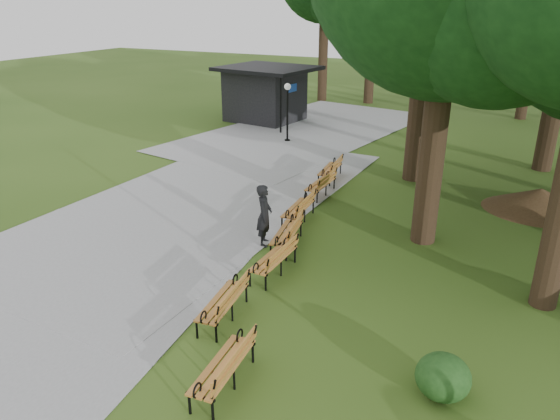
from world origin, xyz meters
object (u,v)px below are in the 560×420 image
at_px(lamp_post, 288,100).
at_px(bench_3, 286,233).
at_px(dirt_mound, 540,200).
at_px(bench_0, 223,366).
at_px(kiosk, 265,94).
at_px(bench_5, 320,184).
at_px(bench_1, 223,302).
at_px(bench_6, 330,169).
at_px(person, 264,215).
at_px(bench_2, 273,259).
at_px(bench_4, 298,208).

distance_m(lamp_post, bench_3, 12.06).
xyz_separation_m(dirt_mound, bench_0, (-4.88, -11.92, 0.04)).
relative_size(kiosk, dirt_mound, 1.65).
bearing_deg(bench_5, dirt_mound, 104.76).
xyz_separation_m(lamp_post, bench_0, (6.58, -16.54, -1.63)).
bearing_deg(bench_3, bench_1, -5.58).
bearing_deg(bench_6, kiosk, -144.99).
bearing_deg(lamp_post, kiosk, 130.34).
bearing_deg(person, bench_5, -18.30).
bearing_deg(bench_6, bench_5, 4.63).
height_order(bench_1, bench_2, same).
bearing_deg(bench_5, kiosk, -143.15).
relative_size(bench_0, bench_5, 1.00).
distance_m(bench_0, bench_1, 2.18).
distance_m(kiosk, bench_3, 16.91).
height_order(bench_0, bench_3, same).
height_order(bench_3, bench_6, same).
distance_m(bench_2, bench_5, 6.02).
height_order(person, kiosk, kiosk).
bearing_deg(bench_4, dirt_mound, 118.52).
bearing_deg(kiosk, bench_5, -45.07).
bearing_deg(bench_6, bench_1, 2.07).
xyz_separation_m(bench_1, bench_4, (-0.79, 5.75, 0.00)).
height_order(kiosk, bench_0, kiosk).
bearing_deg(dirt_mound, person, -138.07).
bearing_deg(bench_6, bench_4, 2.04).
bearing_deg(dirt_mound, bench_5, -165.51).
relative_size(dirt_mound, bench_6, 1.57).
relative_size(kiosk, bench_5, 2.60).
relative_size(bench_3, bench_6, 1.00).
xyz_separation_m(bench_2, bench_5, (-1.11, 5.91, 0.00)).
height_order(kiosk, bench_5, kiosk).
height_order(dirt_mound, bench_1, bench_1).
xyz_separation_m(bench_5, bench_6, (-0.33, 1.80, 0.00)).
bearing_deg(bench_1, kiosk, -162.33).
relative_size(lamp_post, bench_5, 1.50).
distance_m(kiosk, bench_4, 15.08).
bearing_deg(bench_0, bench_3, -170.50).
distance_m(bench_4, bench_5, 2.50).
relative_size(bench_2, bench_5, 1.00).
distance_m(bench_0, bench_5, 10.32).
distance_m(person, bench_0, 6.03).
relative_size(bench_3, bench_4, 1.00).
bearing_deg(bench_1, bench_4, -179.64).
height_order(kiosk, bench_3, kiosk).
relative_size(kiosk, bench_4, 2.60).
relative_size(person, bench_4, 0.95).
distance_m(lamp_post, bench_5, 7.97).
height_order(bench_4, bench_5, same).
xyz_separation_m(bench_3, bench_4, (-0.47, 1.85, 0.00)).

